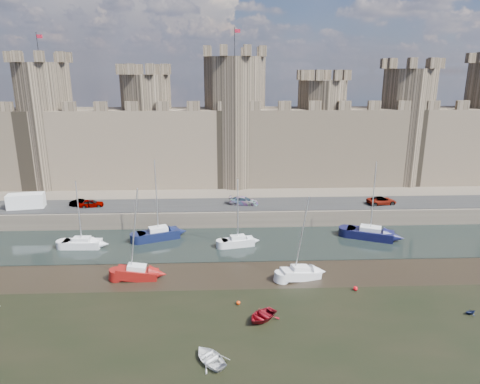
{
  "coord_description": "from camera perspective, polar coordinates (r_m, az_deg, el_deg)",
  "views": [
    {
      "loc": [
        -0.37,
        -31.09,
        23.07
      ],
      "look_at": [
        1.85,
        22.0,
        8.01
      ],
      "focal_mm": 32.0,
      "sensor_mm": 36.0,
      "label": 1
    }
  ],
  "objects": [
    {
      "name": "quay",
      "position": [
        93.67,
        -2.11,
        2.34
      ],
      "size": [
        160.0,
        60.0,
        2.5
      ],
      "primitive_type": "cube",
      "color": "#4C443A",
      "rests_on": "ground"
    },
    {
      "name": "sailboat_3",
      "position": [
        63.83,
        16.96,
        -5.27
      ],
      "size": [
        6.84,
        4.84,
        11.18
      ],
      "rotation": [
        0.0,
        0.0,
        -0.42
      ],
      "color": "black",
      "rests_on": "ground"
    },
    {
      "name": "castle",
      "position": [
        79.91,
        -2.59,
        7.61
      ],
      "size": [
        108.5,
        11.0,
        29.0
      ],
      "color": "#42382B",
      "rests_on": "quay"
    },
    {
      "name": "dinghy_7",
      "position": [
        49.1,
        28.37,
        -13.89
      ],
      "size": [
        1.22,
        1.09,
        0.58
      ],
      "primitive_type": "imported",
      "rotation": [
        1.57,
        0.0,
        1.71
      ],
      "color": "black",
      "rests_on": "ground"
    },
    {
      "name": "car_3",
      "position": [
        71.84,
        18.37,
        -1.11
      ],
      "size": [
        4.87,
        2.73,
        1.29
      ],
      "primitive_type": "imported",
      "rotation": [
        0.0,
        0.0,
        1.7
      ],
      "color": "gray",
      "rests_on": "quay"
    },
    {
      "name": "road",
      "position": [
        68.25,
        -1.98,
        -1.68
      ],
      "size": [
        160.0,
        7.0,
        0.1
      ],
      "primitive_type": "cube",
      "color": "black",
      "rests_on": "quay"
    },
    {
      "name": "car_0",
      "position": [
        70.8,
        -19.21,
        -1.44
      ],
      "size": [
        3.86,
        1.98,
        1.26
      ],
      "primitive_type": "imported",
      "rotation": [
        0.0,
        0.0,
        1.71
      ],
      "color": "gray",
      "rests_on": "quay"
    },
    {
      "name": "car_2",
      "position": [
        67.99,
        0.49,
        -1.2
      ],
      "size": [
        4.84,
        2.62,
        1.33
      ],
      "primitive_type": "imported",
      "rotation": [
        0.0,
        0.0,
        1.4
      ],
      "color": "gray",
      "rests_on": "quay"
    },
    {
      "name": "buoy_3",
      "position": [
        49.37,
        15.13,
        -12.31
      ],
      "size": [
        0.49,
        0.49,
        0.49
      ],
      "primitive_type": "sphere",
      "color": "red",
      "rests_on": "ground"
    },
    {
      "name": "dinghy_2",
      "position": [
        37.74,
        -3.98,
        -21.23
      ],
      "size": [
        3.95,
        4.19,
        0.71
      ],
      "primitive_type": "imported",
      "rotation": [
        1.57,
        0.0,
        3.75
      ],
      "color": "silver",
      "rests_on": "ground"
    },
    {
      "name": "dinghy_4",
      "position": [
        42.71,
        2.97,
        -16.3
      ],
      "size": [
        4.29,
        4.37,
        0.74
      ],
      "primitive_type": "imported",
      "rotation": [
        1.57,
        0.0,
        5.55
      ],
      "color": "maroon",
      "rests_on": "ground"
    },
    {
      "name": "sailboat_5",
      "position": [
        50.47,
        8.04,
        -10.63
      ],
      "size": [
        4.89,
        2.88,
        9.9
      ],
      "rotation": [
        0.0,
        0.0,
        0.25
      ],
      "color": "silver",
      "rests_on": "ground"
    },
    {
      "name": "van",
      "position": [
        74.02,
        -26.64,
        -1.1
      ],
      "size": [
        5.63,
        3.03,
        2.33
      ],
      "primitive_type": "cube",
      "rotation": [
        0.0,
        0.0,
        0.17
      ],
      "color": "silver",
      "rests_on": "quay"
    },
    {
      "name": "sailboat_4",
      "position": [
        51.28,
        -13.54,
        -10.4
      ],
      "size": [
        4.68,
        1.89,
        10.88
      ],
      "rotation": [
        0.0,
        0.0,
        0.02
      ],
      "color": "maroon",
      "rests_on": "ground"
    },
    {
      "name": "sailboat_2",
      "position": [
        58.57,
        -0.29,
        -6.56
      ],
      "size": [
        4.6,
        2.55,
        9.37
      ],
      "rotation": [
        0.0,
        0.0,
        0.21
      ],
      "color": "silver",
      "rests_on": "ground"
    },
    {
      "name": "sailboat_1",
      "position": [
        61.86,
        -10.82,
        -5.49
      ],
      "size": [
        6.15,
        4.11,
        11.48
      ],
      "rotation": [
        0.0,
        0.0,
        0.36
      ],
      "color": "black",
      "rests_on": "ground"
    },
    {
      "name": "buoy_1",
      "position": [
        45.19,
        -0.23,
        -14.56
      ],
      "size": [
        0.43,
        0.43,
        0.43
      ],
      "primitive_type": "sphere",
      "color": "red",
      "rests_on": "ground"
    },
    {
      "name": "sailboat_0",
      "position": [
        61.8,
        -20.31,
        -6.39
      ],
      "size": [
        5.05,
        2.12,
        9.31
      ],
      "rotation": [
        0.0,
        0.0,
        -0.04
      ],
      "color": "silver",
      "rests_on": "ground"
    },
    {
      "name": "ground",
      "position": [
        38.72,
        -1.47,
        -20.75
      ],
      "size": [
        160.0,
        160.0,
        0.0
      ],
      "primitive_type": "plane",
      "color": "black",
      "rests_on": "ground"
    },
    {
      "name": "water_channel",
      "position": [
        59.71,
        -1.87,
        -6.87
      ],
      "size": [
        160.0,
        12.0,
        0.08
      ],
      "primitive_type": "cube",
      "color": "black",
      "rests_on": "ground"
    },
    {
      "name": "car_1",
      "position": [
        71.52,
        -20.41,
        -1.42
      ],
      "size": [
        3.75,
        2.04,
        1.17
      ],
      "primitive_type": "imported",
      "rotation": [
        0.0,
        0.0,
        1.33
      ],
      "color": "gray",
      "rests_on": "quay"
    }
  ]
}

